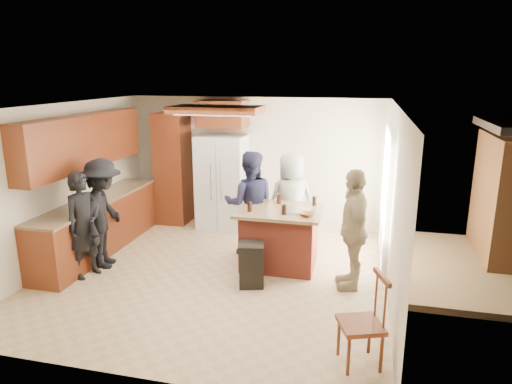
% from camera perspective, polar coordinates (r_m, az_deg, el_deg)
% --- Properties ---
extents(room_shell, '(8.00, 5.20, 5.00)m').
position_cam_1_polar(room_shell, '(8.28, 29.11, -1.75)').
color(room_shell, tan).
rests_on(room_shell, ground).
extents(person_front_left, '(0.58, 0.68, 1.58)m').
position_cam_1_polar(person_front_left, '(7.12, -20.71, -3.90)').
color(person_front_left, black).
rests_on(person_front_left, ground).
extents(person_behind_left, '(0.95, 0.71, 1.74)m').
position_cam_1_polar(person_behind_left, '(7.45, -0.79, -1.48)').
color(person_behind_left, '#1C1D38').
rests_on(person_behind_left, ground).
extents(person_behind_right, '(0.97, 0.87, 1.67)m').
position_cam_1_polar(person_behind_right, '(7.74, 4.40, -1.15)').
color(person_behind_right, gray).
rests_on(person_behind_right, ground).
extents(person_side_right, '(0.66, 1.07, 1.71)m').
position_cam_1_polar(person_side_right, '(6.45, 12.04, -4.57)').
color(person_side_right, tan).
rests_on(person_side_right, ground).
extents(person_counter, '(0.74, 1.19, 1.71)m').
position_cam_1_polar(person_counter, '(7.37, -18.55, -2.58)').
color(person_counter, black).
rests_on(person_counter, ground).
extents(left_cabinetry, '(0.64, 3.00, 2.30)m').
position_cam_1_polar(left_cabinetry, '(8.01, -19.69, -0.58)').
color(left_cabinetry, maroon).
rests_on(left_cabinetry, ground).
extents(back_wall_units, '(1.80, 0.60, 2.45)m').
position_cam_1_polar(back_wall_units, '(9.05, -8.86, 4.56)').
color(back_wall_units, maroon).
rests_on(back_wall_units, ground).
extents(refrigerator, '(0.90, 0.76, 1.80)m').
position_cam_1_polar(refrigerator, '(8.81, -4.22, 1.23)').
color(refrigerator, white).
rests_on(refrigerator, ground).
extents(kitchen_island, '(1.28, 1.03, 0.93)m').
position_cam_1_polar(kitchen_island, '(7.11, 2.96, -5.67)').
color(kitchen_island, '#983627').
rests_on(kitchen_island, ground).
extents(island_items, '(1.04, 0.74, 0.15)m').
position_cam_1_polar(island_items, '(6.84, 4.79, -2.16)').
color(island_items, silver).
rests_on(island_items, kitchen_island).
extents(trash_bin, '(0.43, 0.43, 0.63)m').
position_cam_1_polar(trash_bin, '(6.53, -0.62, -9.01)').
color(trash_bin, black).
rests_on(trash_bin, ground).
extents(spindle_chair, '(0.54, 0.54, 0.99)m').
position_cam_1_polar(spindle_chair, '(4.97, 13.19, -15.82)').
color(spindle_chair, maroon).
rests_on(spindle_chair, ground).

